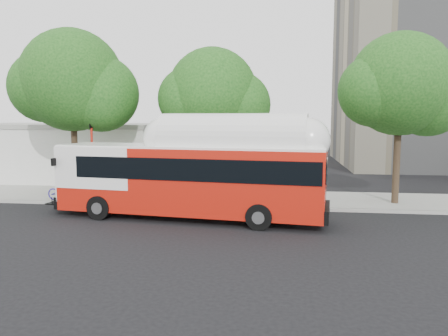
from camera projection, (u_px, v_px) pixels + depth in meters
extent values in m
plane|color=black|center=(214.00, 227.00, 19.03)|extent=(120.00, 120.00, 0.00)
cube|color=gray|center=(231.00, 198.00, 25.42)|extent=(60.00, 5.00, 0.15)
cube|color=gray|center=(225.00, 207.00, 22.86)|extent=(60.00, 0.30, 0.15)
cube|color=maroon|center=(170.00, 205.00, 23.24)|extent=(10.00, 0.32, 0.16)
cylinder|color=#2D2116|center=(75.00, 147.00, 25.23)|extent=(0.36, 0.36, 6.08)
sphere|color=#144212|center=(72.00, 80.00, 24.79)|extent=(5.80, 5.80, 5.80)
sphere|color=#144212|center=(101.00, 94.00, 24.87)|extent=(4.35, 4.35, 4.35)
cylinder|color=#2D2116|center=(213.00, 153.00, 24.75)|extent=(0.36, 0.36, 5.44)
sphere|color=#144212|center=(212.00, 93.00, 24.35)|extent=(5.00, 5.00, 5.00)
sphere|color=#144212|center=(237.00, 105.00, 24.46)|extent=(3.75, 3.75, 3.75)
cylinder|color=#2D2116|center=(397.00, 152.00, 23.27)|extent=(0.36, 0.36, 5.76)
sphere|color=#144212|center=(400.00, 84.00, 22.85)|extent=(5.40, 5.40, 5.40)
sphere|color=#144212|center=(428.00, 98.00, 22.94)|extent=(4.05, 4.05, 4.05)
cube|color=silver|center=(65.00, 152.00, 34.36)|extent=(16.00, 10.00, 4.00)
cube|color=gray|center=(64.00, 125.00, 34.11)|extent=(16.20, 10.20, 0.30)
cube|color=#B5190C|center=(190.00, 180.00, 20.33)|extent=(12.65, 4.24, 3.00)
cube|color=black|center=(200.00, 167.00, 20.13)|extent=(11.42, 4.14, 0.98)
cube|color=white|center=(189.00, 147.00, 20.15)|extent=(12.64, 4.16, 0.10)
cube|color=white|center=(233.00, 141.00, 19.60)|extent=(6.83, 2.89, 0.57)
cube|color=black|center=(64.00, 201.00, 22.18)|extent=(1.06, 1.95, 0.06)
imported|color=#2D2199|center=(63.00, 191.00, 22.12)|extent=(0.84, 1.84, 0.93)
cylinder|color=red|center=(93.00, 166.00, 24.23)|extent=(0.12, 0.12, 4.16)
cube|color=black|center=(91.00, 126.00, 23.98)|extent=(0.05, 0.42, 0.26)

